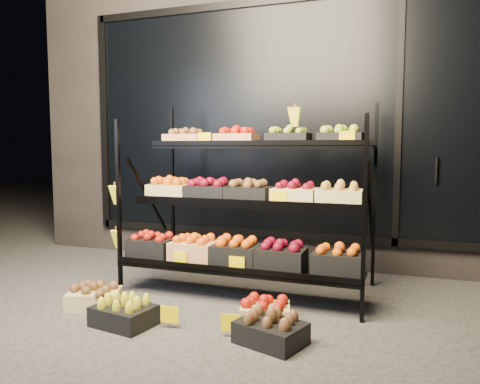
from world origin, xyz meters
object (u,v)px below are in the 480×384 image
at_px(display_rack, 246,202).
at_px(floor_crate_left, 94,296).
at_px(floor_crate_midleft, 124,312).
at_px(floor_crate_midright, 265,310).

distance_m(display_rack, floor_crate_left, 1.46).
bearing_deg(display_rack, floor_crate_midleft, -117.33).
distance_m(display_rack, floor_crate_midright, 1.03).
height_order(display_rack, floor_crate_midright, display_rack).
bearing_deg(floor_crate_midright, floor_crate_left, 172.31).
bearing_deg(floor_crate_midleft, floor_crate_midright, 33.93).
distance_m(floor_crate_left, floor_crate_midright, 1.37).
xyz_separation_m(floor_crate_left, floor_crate_midright, (1.36, 0.17, -0.01)).
relative_size(floor_crate_left, floor_crate_midleft, 1.02).
height_order(display_rack, floor_crate_midleft, display_rack).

